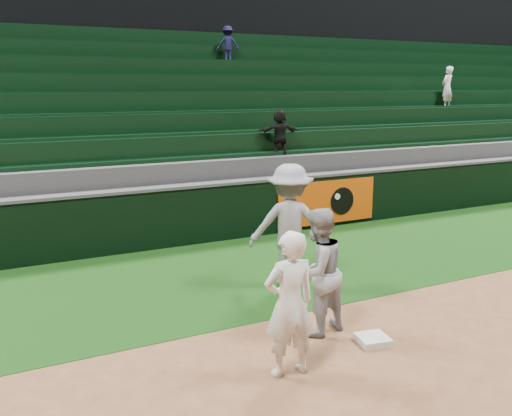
{
  "coord_description": "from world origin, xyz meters",
  "views": [
    {
      "loc": [
        -4.37,
        -5.68,
        3.23
      ],
      "look_at": [
        -0.25,
        2.3,
        1.3
      ],
      "focal_mm": 40.0,
      "sensor_mm": 36.0,
      "label": 1
    }
  ],
  "objects": [
    {
      "name": "first_base",
      "position": [
        0.08,
        -0.34,
        0.04
      ],
      "size": [
        0.45,
        0.45,
        0.09
      ],
      "primitive_type": "cube",
      "rotation": [
        0.0,
        0.0,
        -0.2
      ],
      "color": "white",
      "rests_on": "ground"
    },
    {
      "name": "field_wall",
      "position": [
        0.03,
        5.2,
        0.63
      ],
      "size": [
        36.0,
        0.45,
        1.25
      ],
      "color": "black",
      "rests_on": "ground"
    },
    {
      "name": "first_baseman",
      "position": [
        -1.29,
        -0.53,
        0.85
      ],
      "size": [
        0.64,
        0.44,
        1.69
      ],
      "primitive_type": "imported",
      "rotation": [
        0.0,
        0.0,
        3.09
      ],
      "color": "white",
      "rests_on": "ground"
    },
    {
      "name": "ground",
      "position": [
        0.0,
        0.0,
        0.0
      ],
      "size": [
        70.0,
        70.0,
        0.0
      ],
      "primitive_type": "plane",
      "color": "brown",
      "rests_on": "ground"
    },
    {
      "name": "baserunner",
      "position": [
        -0.4,
        0.26,
        0.85
      ],
      "size": [
        0.95,
        0.82,
        1.7
      ],
      "primitive_type": "imported",
      "rotation": [
        0.0,
        0.0,
        3.38
      ],
      "color": "#999DA3",
      "rests_on": "ground"
    },
    {
      "name": "upper_deck",
      "position": [
        0.0,
        17.45,
        6.0
      ],
      "size": [
        40.0,
        12.0,
        12.0
      ],
      "primitive_type": "cube",
      "color": "black",
      "rests_on": "ground"
    },
    {
      "name": "stadium_seating",
      "position": [
        0.0,
        8.97,
        1.7
      ],
      "size": [
        36.0,
        5.95,
        4.95
      ],
      "color": "#353638",
      "rests_on": "ground"
    },
    {
      "name": "foul_grass",
      "position": [
        0.0,
        3.0,
        0.0
      ],
      "size": [
        36.0,
        4.2,
        0.01
      ],
      "primitive_type": "cube",
      "color": "black",
      "rests_on": "ground"
    },
    {
      "name": "base_coach",
      "position": [
        0.22,
        2.03,
        1.01
      ],
      "size": [
        1.49,
        1.24,
        2.01
      ],
      "primitive_type": "imported",
      "rotation": [
        0.0,
        0.0,
        2.68
      ],
      "color": "#8F919B",
      "rests_on": "foul_grass"
    }
  ]
}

